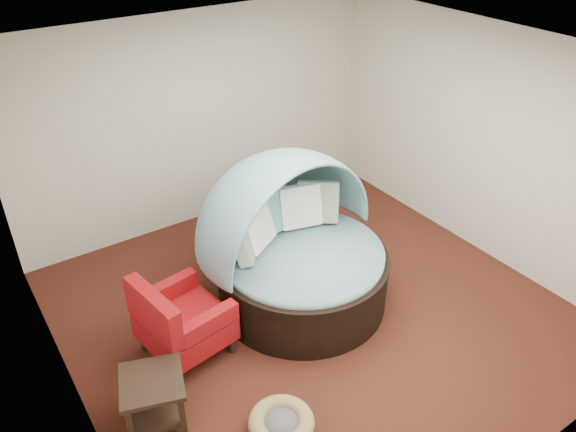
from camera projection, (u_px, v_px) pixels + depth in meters
floor at (312, 310)px, 6.25m from camera, size 5.00×5.00×0.00m
wall_back at (200, 121)px, 7.26m from camera, size 5.00×0.00×5.00m
wall_front at (538, 358)px, 3.75m from camera, size 5.00×0.00×5.00m
wall_left at (54, 295)px, 4.31m from camera, size 0.00×5.00×5.00m
wall_right at (483, 142)px, 6.70m from camera, size 0.00×5.00×5.00m
ceiling at (319, 60)px, 4.77m from camera, size 5.00×5.00×0.00m
canopy_daybed at (295, 237)px, 6.04m from camera, size 2.19×2.12×1.73m
pet_basket at (281, 425)px, 4.84m from camera, size 0.59×0.59×0.20m
red_armchair at (180, 321)px, 5.47m from camera, size 0.91×0.91×0.93m
side_table at (154, 395)px, 4.83m from camera, size 0.68×0.68×0.51m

